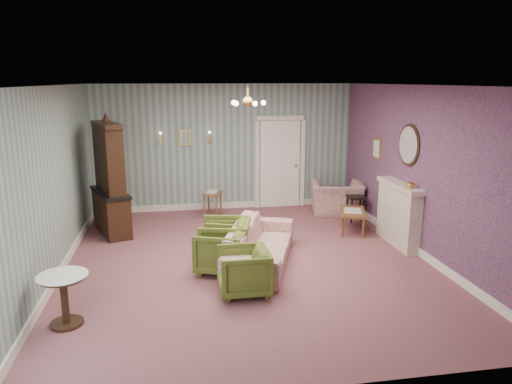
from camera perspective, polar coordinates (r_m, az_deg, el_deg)
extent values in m
plane|color=#804A52|center=(8.19, -0.91, -8.21)|extent=(7.00, 7.00, 0.00)
plane|color=white|center=(7.62, -0.99, 12.54)|extent=(7.00, 7.00, 0.00)
plane|color=slate|center=(11.20, -3.72, 5.28)|extent=(6.00, 0.00, 6.00)
plane|color=slate|center=(4.47, 6.01, -6.99)|extent=(6.00, 0.00, 6.00)
plane|color=slate|center=(7.90, -22.98, 0.92)|extent=(0.00, 7.00, 7.00)
plane|color=slate|center=(8.74, 18.88, 2.35)|extent=(0.00, 7.00, 7.00)
plane|color=#A45274|center=(8.74, 18.79, 2.35)|extent=(0.00, 7.00, 7.00)
imported|color=#525D20|center=(6.91, -1.48, -9.14)|extent=(0.66, 0.71, 0.73)
imported|color=#525D20|center=(7.66, -4.07, -6.67)|extent=(0.93, 0.96, 0.77)
imported|color=#525D20|center=(8.01, -3.76, -5.62)|extent=(0.90, 0.94, 0.82)
imported|color=#913A4A|center=(7.97, 0.52, -5.40)|extent=(1.38, 2.38, 0.89)
imported|color=#913A4A|center=(11.05, 9.56, -0.06)|extent=(1.25, 0.94, 0.98)
imported|color=gold|center=(8.71, 17.85, 0.94)|extent=(0.15, 0.15, 0.15)
cube|color=maroon|center=(10.90, 9.57, -0.29)|extent=(0.41, 0.28, 0.39)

